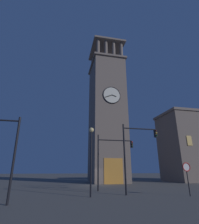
{
  "coord_description": "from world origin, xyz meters",
  "views": [
    {
      "loc": [
        4.94,
        27.18,
        2.1
      ],
      "look_at": [
        -1.96,
        -5.44,
        13.23
      ],
      "focal_mm": 28.04,
      "sensor_mm": 36.0,
      "label": 1
    }
  ],
  "objects_px": {
    "traffic_signal_mid": "(135,147)",
    "traffic_signal_far": "(3,144)",
    "traffic_signal_near": "(110,153)",
    "clocktower": "(107,115)",
    "no_horn_sign": "(187,169)",
    "street_lamp": "(91,148)"
  },
  "relations": [
    {
      "from": "traffic_signal_far",
      "to": "street_lamp",
      "type": "bearing_deg",
      "value": -160.09
    },
    {
      "from": "traffic_signal_near",
      "to": "no_horn_sign",
      "type": "xyz_separation_m",
      "value": [
        -5.52,
        5.45,
        -1.82
      ]
    },
    {
      "from": "traffic_signal_near",
      "to": "no_horn_sign",
      "type": "distance_m",
      "value": 7.97
    },
    {
      "from": "traffic_signal_far",
      "to": "street_lamp",
      "type": "distance_m",
      "value": 6.94
    },
    {
      "from": "clocktower",
      "to": "traffic_signal_far",
      "type": "bearing_deg",
      "value": 57.44
    },
    {
      "from": "traffic_signal_near",
      "to": "traffic_signal_far",
      "type": "xyz_separation_m",
      "value": [
        9.37,
        6.56,
        -0.16
      ]
    },
    {
      "from": "traffic_signal_near",
      "to": "street_lamp",
      "type": "bearing_deg",
      "value": 55.88
    },
    {
      "from": "clocktower",
      "to": "no_horn_sign",
      "type": "height_order",
      "value": "clocktower"
    },
    {
      "from": "clocktower",
      "to": "no_horn_sign",
      "type": "distance_m",
      "value": 21.24
    },
    {
      "from": "traffic_signal_mid",
      "to": "no_horn_sign",
      "type": "relative_size",
      "value": 2.35
    },
    {
      "from": "traffic_signal_far",
      "to": "traffic_signal_near",
      "type": "bearing_deg",
      "value": -145.0
    },
    {
      "from": "street_lamp",
      "to": "traffic_signal_mid",
      "type": "bearing_deg",
      "value": -172.47
    },
    {
      "from": "traffic_signal_mid",
      "to": "traffic_signal_far",
      "type": "height_order",
      "value": "traffic_signal_mid"
    },
    {
      "from": "traffic_signal_near",
      "to": "traffic_signal_mid",
      "type": "xyz_separation_m",
      "value": [
        -1.54,
        3.62,
        0.31
      ]
    },
    {
      "from": "traffic_signal_far",
      "to": "no_horn_sign",
      "type": "xyz_separation_m",
      "value": [
        -14.89,
        -1.11,
        -1.67
      ]
    },
    {
      "from": "traffic_signal_mid",
      "to": "traffic_signal_far",
      "type": "distance_m",
      "value": 11.31
    },
    {
      "from": "clocktower",
      "to": "traffic_signal_mid",
      "type": "bearing_deg",
      "value": 84.84
    },
    {
      "from": "traffic_signal_near",
      "to": "traffic_signal_mid",
      "type": "height_order",
      "value": "traffic_signal_mid"
    },
    {
      "from": "clocktower",
      "to": "street_lamp",
      "type": "relative_size",
      "value": 5.34
    },
    {
      "from": "clocktower",
      "to": "traffic_signal_near",
      "type": "height_order",
      "value": "clocktower"
    },
    {
      "from": "traffic_signal_far",
      "to": "clocktower",
      "type": "bearing_deg",
      "value": -122.56
    },
    {
      "from": "clocktower",
      "to": "traffic_signal_near",
      "type": "distance_m",
      "value": 15.79
    }
  ]
}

